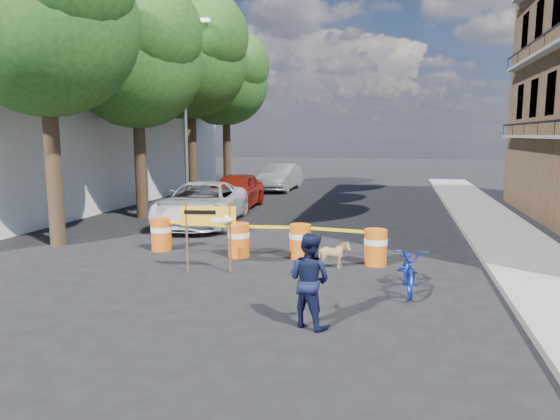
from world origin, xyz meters
The scene contains 19 objects.
ground centered at (0.00, 0.00, 0.00)m, with size 120.00×120.00×0.00m, color black.
sidewalk_east centered at (6.20, 6.00, 0.07)m, with size 2.40×40.00×0.15m, color gray.
white_building centered at (-13.00, 10.00, 3.00)m, with size 8.00×22.00×6.00m, color silver.
tree_near centered at (-6.73, 2.00, 6.36)m, with size 5.46×5.20×9.15m.
tree_mid_a centered at (-6.74, 7.00, 6.01)m, with size 5.25×5.00×8.68m.
tree_mid_b centered at (-6.73, 12.00, 6.71)m, with size 5.67×5.40×9.62m.
tree_far centered at (-6.74, 17.00, 6.22)m, with size 5.04×4.80×8.84m.
streetlamp centered at (-5.93, 9.50, 4.38)m, with size 1.25×0.18×8.00m.
barrel_far_left centered at (-3.54, 2.10, 0.47)m, with size 0.58×0.58×0.90m.
barrel_mid_left centered at (-1.19, 1.86, 0.47)m, with size 0.58×0.58×0.90m.
barrel_mid_right centered at (0.43, 2.10, 0.47)m, with size 0.58×0.58×0.90m.
barrel_far_right centered at (2.38, 1.85, 0.47)m, with size 0.58×0.58×0.90m.
detour_sign centered at (-1.24, 0.25, 1.22)m, with size 1.29×0.33×1.67m.
pedestrian centered at (1.47, -2.49, 0.80)m, with size 0.78×0.61×1.61m, color black.
bicycle centered at (3.15, -0.14, 0.93)m, with size 0.65×0.98×1.86m, color #122D98.
dog centered at (1.39, 1.20, 0.34)m, with size 0.37×0.82×0.69m, color #E1BD81.
suv_white centered at (-3.98, 6.23, 0.76)m, with size 2.53×5.48×1.52m, color silver.
sedan_red centered at (-4.05, 10.27, 0.79)m, with size 1.86×4.63×1.58m, color maroon.
sedan_silver centered at (-3.81, 17.86, 0.77)m, with size 1.64×4.70×1.55m, color #A4A6AB.
Camera 1 is at (2.86, -10.47, 3.21)m, focal length 32.00 mm.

